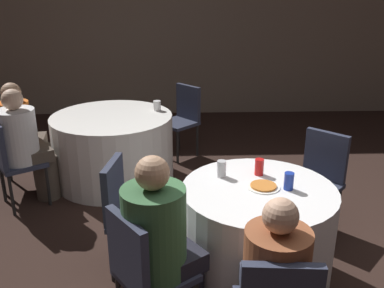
% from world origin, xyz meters
% --- Properties ---
extents(ground_plane, '(16.00, 16.00, 0.00)m').
position_xyz_m(ground_plane, '(0.00, 0.00, 0.00)').
color(ground_plane, black).
extents(wall_back, '(16.00, 0.06, 2.80)m').
position_xyz_m(wall_back, '(0.00, 4.42, 1.40)').
color(wall_back, gray).
rests_on(wall_back, ground_plane).
extents(table_near, '(1.08, 1.08, 0.74)m').
position_xyz_m(table_near, '(-0.12, 0.07, 0.37)').
color(table_near, white).
rests_on(table_near, ground_plane).
extents(table_far, '(1.29, 1.29, 0.74)m').
position_xyz_m(table_far, '(-1.38, 1.82, 0.37)').
color(table_far, white).
rests_on(table_far, ground_plane).
extents(chair_near_west, '(0.46, 0.46, 0.88)m').
position_xyz_m(chair_near_west, '(-1.06, 0.22, 0.53)').
color(chair_near_west, '#2D3347').
rests_on(chair_near_west, ground_plane).
extents(chair_near_southwest, '(0.56, 0.56, 0.88)m').
position_xyz_m(chair_near_southwest, '(-0.89, -0.49, 0.53)').
color(chair_near_southwest, '#2D3347').
rests_on(chair_near_southwest, ground_plane).
extents(chair_near_northeast, '(0.57, 0.57, 0.88)m').
position_xyz_m(chair_near_northeast, '(0.53, 0.75, 0.53)').
color(chair_near_northeast, '#2D3347').
rests_on(chair_near_northeast, ground_plane).
extents(chair_far_west, '(0.46, 0.46, 0.88)m').
position_xyz_m(chair_far_west, '(-2.43, 1.65, 0.53)').
color(chair_far_west, '#2D3347').
rests_on(chair_far_west, ground_plane).
extents(chair_far_northeast, '(0.57, 0.57, 0.88)m').
position_xyz_m(chair_far_northeast, '(-0.61, 2.55, 0.53)').
color(chair_far_northeast, '#2D3347').
rests_on(chair_far_northeast, ground_plane).
extents(chair_far_southwest, '(0.56, 0.56, 0.88)m').
position_xyz_m(chair_far_southwest, '(-2.26, 1.23, 0.53)').
color(chair_far_southwest, '#2D3347').
rests_on(chair_far_southwest, ground_plane).
extents(person_white_shirt, '(0.50, 0.47, 1.16)m').
position_xyz_m(person_white_shirt, '(-2.13, 1.32, 0.60)').
color(person_white_shirt, '#4C4238').
rests_on(person_white_shirt, ground_plane).
extents(person_green_jacket, '(0.51, 0.48, 1.20)m').
position_xyz_m(person_green_jacket, '(-0.77, -0.40, 0.62)').
color(person_green_jacket, black).
rests_on(person_green_jacket, ground_plane).
extents(person_floral_shirt, '(0.35, 0.51, 1.11)m').
position_xyz_m(person_floral_shirt, '(-0.19, -0.72, 0.57)').
color(person_floral_shirt, '#33384C').
rests_on(person_floral_shirt, ground_plane).
extents(person_orange_shirt, '(0.49, 0.34, 1.13)m').
position_xyz_m(person_orange_shirt, '(-2.26, 1.68, 0.56)').
color(person_orange_shirt, '#4C4238').
rests_on(person_orange_shirt, ground_plane).
extents(pizza_plate_near, '(0.23, 0.23, 0.02)m').
position_xyz_m(pizza_plate_near, '(-0.09, 0.09, 0.75)').
color(pizza_plate_near, white).
rests_on(pizza_plate_near, table_near).
extents(soda_can_red, '(0.07, 0.07, 0.12)m').
position_xyz_m(soda_can_red, '(-0.08, 0.29, 0.80)').
color(soda_can_red, red).
rests_on(soda_can_red, table_near).
extents(soda_can_blue, '(0.07, 0.07, 0.12)m').
position_xyz_m(soda_can_blue, '(0.07, 0.05, 0.80)').
color(soda_can_blue, '#1E38A5').
rests_on(soda_can_blue, table_near).
extents(soda_can_silver, '(0.07, 0.07, 0.12)m').
position_xyz_m(soda_can_silver, '(-0.36, 0.27, 0.80)').
color(soda_can_silver, silver).
rests_on(soda_can_silver, table_near).
extents(cup_far, '(0.08, 0.08, 0.11)m').
position_xyz_m(cup_far, '(-0.91, 2.01, 0.79)').
color(cup_far, white).
rests_on(cup_far, table_far).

